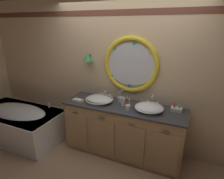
{
  "coord_description": "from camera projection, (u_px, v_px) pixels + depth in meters",
  "views": [
    {
      "loc": [
        1.05,
        -2.37,
        2.14
      ],
      "look_at": [
        -0.1,
        0.25,
        1.15
      ],
      "focal_mm": 30.06,
      "sensor_mm": 36.0,
      "label": 1
    }
  ],
  "objects": [
    {
      "name": "folded_hand_towel",
      "position": [
        78.0,
        100.0,
        3.2
      ],
      "size": [
        0.18,
        0.11,
        0.04
      ],
      "color": "beige",
      "rests_on": "vanity_counter"
    },
    {
      "name": "back_wall_assembly",
      "position": [
        125.0,
        75.0,
        3.22
      ],
      "size": [
        6.4,
        0.26,
        2.6
      ],
      "color": "#D6B78E",
      "rests_on": "ground_plane"
    },
    {
      "name": "faucet_set_right",
      "position": [
        153.0,
        101.0,
        3.04
      ],
      "size": [
        0.2,
        0.14,
        0.18
      ],
      "color": "silver",
      "rests_on": "vanity_counter"
    },
    {
      "name": "soap_dispenser",
      "position": [
        123.0,
        102.0,
        3.01
      ],
      "size": [
        0.06,
        0.07,
        0.16
      ],
      "color": "#EFE5C6",
      "rests_on": "vanity_counter"
    },
    {
      "name": "sink_basin_left",
      "position": [
        99.0,
        99.0,
        3.16
      ],
      "size": [
        0.47,
        0.47,
        0.1
      ],
      "color": "white",
      "rests_on": "vanity_counter"
    },
    {
      "name": "faucet_set_left",
      "position": [
        106.0,
        95.0,
        3.37
      ],
      "size": [
        0.23,
        0.11,
        0.13
      ],
      "color": "silver",
      "rests_on": "vanity_counter"
    },
    {
      "name": "ground_plane",
      "position": [
        111.0,
        159.0,
        3.15
      ],
      "size": [
        14.0,
        14.0,
        0.0
      ],
      "primitive_type": "plane",
      "color": "tan"
    },
    {
      "name": "toiletry_basket",
      "position": [
        176.0,
        109.0,
        2.84
      ],
      "size": [
        0.16,
        0.12,
        0.13
      ],
      "color": "beige",
      "rests_on": "vanity_counter"
    },
    {
      "name": "toothbrush_holder_right",
      "position": [
        128.0,
        107.0,
        2.86
      ],
      "size": [
        0.08,
        0.08,
        0.22
      ],
      "color": "white",
      "rests_on": "vanity_counter"
    },
    {
      "name": "toothbrush_holder_left",
      "position": [
        121.0,
        99.0,
        3.16
      ],
      "size": [
        0.09,
        0.09,
        0.22
      ],
      "color": "silver",
      "rests_on": "vanity_counter"
    },
    {
      "name": "vanity_counter",
      "position": [
        123.0,
        130.0,
        3.19
      ],
      "size": [
        2.0,
        0.62,
        0.9
      ],
      "color": "tan",
      "rests_on": "ground_plane"
    },
    {
      "name": "sink_basin_right",
      "position": [
        149.0,
        108.0,
        2.84
      ],
      "size": [
        0.43,
        0.43,
        0.1
      ],
      "color": "white",
      "rests_on": "vanity_counter"
    },
    {
      "name": "bathtub",
      "position": [
        19.0,
        121.0,
        3.67
      ],
      "size": [
        1.72,
        0.91,
        0.68
      ],
      "color": "white",
      "rests_on": "ground_plane"
    }
  ]
}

